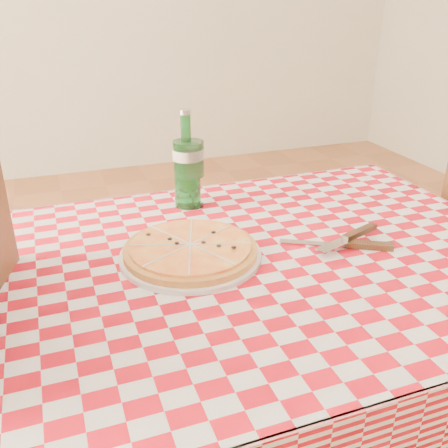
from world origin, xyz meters
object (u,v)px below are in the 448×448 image
at_px(wine_glass, 191,174).
at_px(pizza_plate, 190,249).
at_px(water_bottle, 187,159).
at_px(dining_table, 242,298).

bearing_deg(wine_glass, pizza_plate, -107.31).
bearing_deg(water_bottle, dining_table, -85.55).
height_order(pizza_plate, wine_glass, wine_glass).
relative_size(dining_table, pizza_plate, 3.94).
bearing_deg(pizza_plate, water_bottle, 74.71).
relative_size(dining_table, water_bottle, 4.68).
distance_m(dining_table, wine_glass, 0.37).
height_order(dining_table, water_bottle, water_bottle).
bearing_deg(wine_glass, dining_table, -87.13).
distance_m(water_bottle, wine_glass, 0.04).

